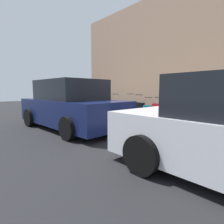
# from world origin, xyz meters

# --- Properties ---
(ground_plane) EXTENTS (40.00, 40.00, 0.00)m
(ground_plane) POSITION_xyz_m (0.00, 0.00, 0.00)
(ground_plane) COLOR black
(sidewalk_curb) EXTENTS (18.00, 5.00, 0.14)m
(sidewalk_curb) POSITION_xyz_m (0.00, -2.50, 0.07)
(sidewalk_curb) COLOR gray
(sidewalk_curb) RESTS_ON ground_plane
(building_facade_sidewalk_side) EXTENTS (24.00, 3.00, 8.21)m
(building_facade_sidewalk_side) POSITION_xyz_m (0.00, -8.25, 4.10)
(building_facade_sidewalk_side) COLOR #9E7A60
(building_facade_sidewalk_side) RESTS_ON ground_plane
(suitcase_navy_1) EXTENTS (0.41, 0.25, 0.87)m
(suitcase_navy_1) POSITION_xyz_m (-2.56, -0.67, 0.47)
(suitcase_navy_1) COLOR navy
(suitcase_navy_1) RESTS_ON sidewalk_curb
(suitcase_silver_2) EXTENTS (0.47, 0.28, 0.96)m
(suitcase_silver_2) POSITION_xyz_m (-2.08, -0.56, 0.49)
(suitcase_silver_2) COLOR #9EA0A8
(suitcase_silver_2) RESTS_ON sidewalk_curb
(suitcase_maroon_3) EXTENTS (0.50, 0.22, 0.84)m
(suitcase_maroon_3) POSITION_xyz_m (-1.55, -0.55, 0.45)
(suitcase_maroon_3) COLOR maroon
(suitcase_maroon_3) RESTS_ON sidewalk_curb
(suitcase_olive_4) EXTENTS (0.38, 0.23, 0.75)m
(suitcase_olive_4) POSITION_xyz_m (-1.06, -0.58, 0.49)
(suitcase_olive_4) COLOR #59601E
(suitcase_olive_4) RESTS_ON sidewalk_curb
(suitcase_red_5) EXTENTS (0.35, 0.20, 0.95)m
(suitcase_red_5) POSITION_xyz_m (-0.64, -0.61, 0.50)
(suitcase_red_5) COLOR red
(suitcase_red_5) RESTS_ON sidewalk_curb
(suitcase_teal_6) EXTENTS (0.38, 0.18, 0.94)m
(suitcase_teal_6) POSITION_xyz_m (-0.22, -0.62, 0.45)
(suitcase_teal_6) COLOR #0F606B
(suitcase_teal_6) RESTS_ON sidewalk_curb
(suitcase_black_7) EXTENTS (0.46, 0.23, 1.03)m
(suitcase_black_7) POSITION_xyz_m (0.25, -0.65, 0.49)
(suitcase_black_7) COLOR black
(suitcase_black_7) RESTS_ON sidewalk_curb
(suitcase_navy_8) EXTENTS (0.43, 0.21, 1.05)m
(suitcase_navy_8) POSITION_xyz_m (0.75, -0.68, 0.52)
(suitcase_navy_8) COLOR navy
(suitcase_navy_8) RESTS_ON sidewalk_curb
(suitcase_silver_9) EXTENTS (0.37, 0.25, 0.70)m
(suitcase_silver_9) POSITION_xyz_m (1.19, -0.60, 0.46)
(suitcase_silver_9) COLOR #9EA0A8
(suitcase_silver_9) RESTS_ON sidewalk_curb
(suitcase_maroon_10) EXTENTS (0.46, 0.23, 1.03)m
(suitcase_maroon_10) POSITION_xyz_m (1.66, -0.69, 0.50)
(suitcase_maroon_10) COLOR maroon
(suitcase_maroon_10) RESTS_ON sidewalk_curb
(suitcase_olive_11) EXTENTS (0.35, 0.21, 0.84)m
(suitcase_olive_11) POSITION_xyz_m (2.12, -0.71, 0.45)
(suitcase_olive_11) COLOR #59601E
(suitcase_olive_11) RESTS_ON sidewalk_curb
(fire_hydrant) EXTENTS (0.39, 0.21, 0.73)m
(fire_hydrant) POSITION_xyz_m (2.74, -0.63, 0.52)
(fire_hydrant) COLOR #D89E0C
(fire_hydrant) RESTS_ON sidewalk_curb
(bollard_post) EXTENTS (0.13, 0.13, 0.72)m
(bollard_post) POSITION_xyz_m (3.38, -0.48, 0.50)
(bollard_post) COLOR brown
(bollard_post) RESTS_ON sidewalk_curb
(parked_car_navy_1) EXTENTS (4.40, 2.26, 1.67)m
(parked_car_navy_1) POSITION_xyz_m (1.34, 1.72, 0.78)
(parked_car_navy_1) COLOR #141E4C
(parked_car_navy_1) RESTS_ON ground_plane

